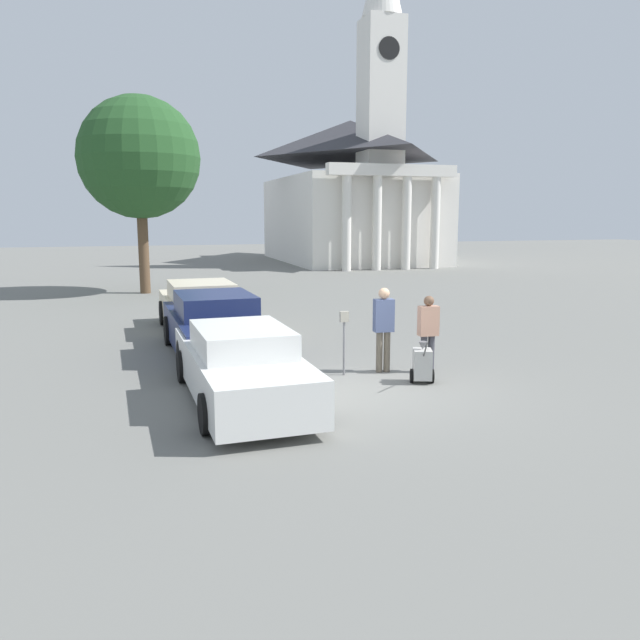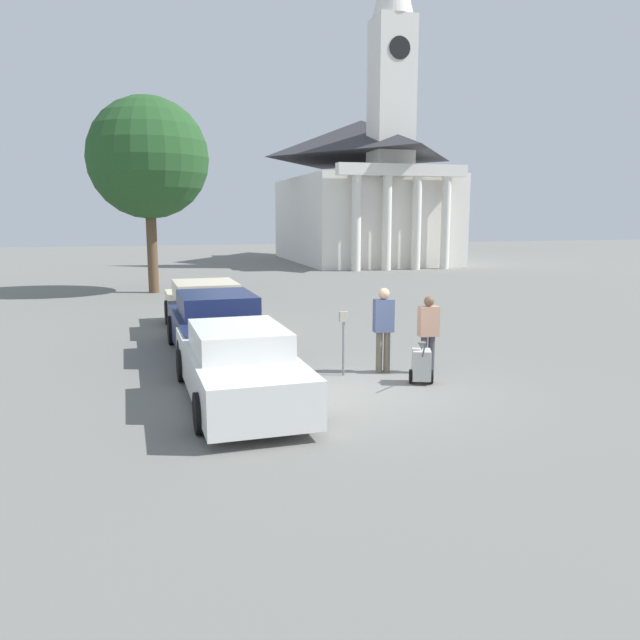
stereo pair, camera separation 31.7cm
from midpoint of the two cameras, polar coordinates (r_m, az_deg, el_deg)
ground_plane at (r=12.35m, az=4.78°, el=-6.15°), size 120.00×120.00×0.00m
parked_car_white at (r=11.40m, az=-6.75°, el=-4.10°), size 2.06×5.25×1.40m
parked_car_navy at (r=15.09m, az=-8.88°, el=-0.54°), size 2.22×5.31×1.53m
parked_car_cream at (r=18.22m, az=-9.98°, el=1.10°), size 2.22×5.22×1.47m
parking_meter at (r=13.02m, az=2.87°, el=-1.02°), size 0.18×0.09×1.36m
person_worker at (r=13.33m, az=6.50°, el=-0.39°), size 0.43×0.25×1.82m
person_supervisor at (r=13.43m, az=10.54°, el=-0.88°), size 0.43×0.24×1.66m
equipment_cart at (r=12.69m, az=9.96°, el=-4.03°), size 0.54×0.99×1.00m
church at (r=45.56m, az=4.11°, el=12.06°), size 9.88×15.61×20.35m
shade_tree at (r=27.94m, az=-15.11°, el=14.08°), size 5.06×5.06×8.23m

